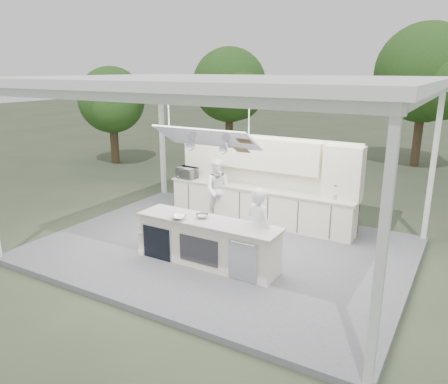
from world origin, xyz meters
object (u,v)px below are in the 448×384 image
Objects in this scene: demo_island at (207,242)px; sous_chef at (219,190)px; back_counter at (259,205)px; head_chef at (259,230)px.

sous_chef reaches higher than demo_island.
demo_island is 1.89× the size of sous_chef.
sous_chef reaches higher than back_counter.
head_chef is 3.13m from sous_chef.
back_counter is (-0.18, 2.81, 0.00)m from demo_island.
back_counter is 1.10m from sous_chef.
demo_island is at bearing 33.91° from head_chef.
head_chef is at bearing -64.35° from back_counter.
demo_island and back_counter have the same top height.
head_chef reaches higher than sous_chef.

